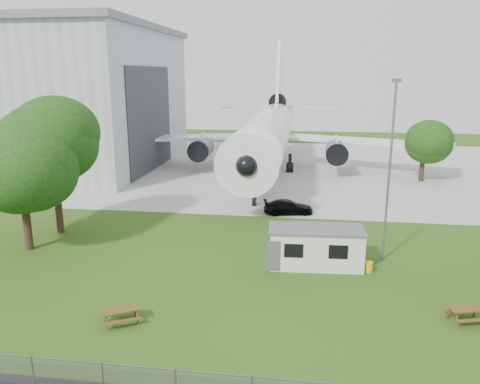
# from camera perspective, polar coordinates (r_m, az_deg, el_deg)

# --- Properties ---
(ground) EXTENTS (160.00, 160.00, 0.00)m
(ground) POSITION_cam_1_polar(r_m,az_deg,el_deg) (27.88, 1.67, -12.20)
(ground) COLOR #3A6018
(concrete_apron) EXTENTS (120.00, 46.00, 0.03)m
(concrete_apron) POSITION_cam_1_polar(r_m,az_deg,el_deg) (64.09, 5.46, 3.03)
(concrete_apron) COLOR #B7B7B2
(concrete_apron) RESTS_ON ground
(hangar) EXTENTS (43.00, 31.00, 18.55)m
(hangar) POSITION_cam_1_polar(r_m,az_deg,el_deg) (73.22, -26.20, 10.47)
(hangar) COLOR #B2B7BC
(hangar) RESTS_ON ground
(airliner) EXTENTS (46.36, 47.73, 17.69)m
(airliner) POSITION_cam_1_polar(r_m,az_deg,el_deg) (61.27, 3.60, 7.53)
(airliner) COLOR white
(airliner) RESTS_ON ground
(site_cabin) EXTENTS (6.82, 3.06, 2.62)m
(site_cabin) POSITION_cam_1_polar(r_m,az_deg,el_deg) (31.44, 9.25, -6.63)
(site_cabin) COLOR silver
(site_cabin) RESTS_ON ground
(picnic_west) EXTENTS (2.31, 2.20, 0.76)m
(picnic_west) POSITION_cam_1_polar(r_m,az_deg,el_deg) (25.62, -14.19, -15.22)
(picnic_west) COLOR brown
(picnic_west) RESTS_ON ground
(picnic_east) EXTENTS (2.15, 1.95, 0.76)m
(picnic_east) POSITION_cam_1_polar(r_m,az_deg,el_deg) (27.58, 25.79, -14.05)
(picnic_east) COLOR brown
(picnic_east) RESTS_ON ground
(lamp_mast) EXTENTS (0.16, 0.16, 12.00)m
(lamp_mast) POSITION_cam_1_polar(r_m,az_deg,el_deg) (32.15, 17.72, 2.05)
(lamp_mast) COLOR slate
(lamp_mast) RESTS_ON ground
(tree_west_big) EXTENTS (8.53, 8.53, 11.72)m
(tree_west_big) POSITION_cam_1_polar(r_m,az_deg,el_deg) (38.84, -21.96, 5.86)
(tree_west_big) COLOR #382619
(tree_west_big) RESTS_ON ground
(tree_west_small) EXTENTS (7.25, 7.25, 9.16)m
(tree_west_small) POSITION_cam_1_polar(r_m,az_deg,el_deg) (36.13, -25.11, 1.89)
(tree_west_small) COLOR #382619
(tree_west_small) RESTS_ON ground
(tree_far_apron) EXTENTS (5.91, 5.91, 7.78)m
(tree_far_apron) POSITION_cam_1_polar(r_m,az_deg,el_deg) (58.68, 21.57, 5.81)
(tree_far_apron) COLOR #382619
(tree_far_apron) RESTS_ON ground
(car_apron_van) EXTENTS (4.71, 2.59, 1.29)m
(car_apron_van) POSITION_cam_1_polar(r_m,az_deg,el_deg) (42.65, 5.90, -1.85)
(car_apron_van) COLOR black
(car_apron_van) RESTS_ON ground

